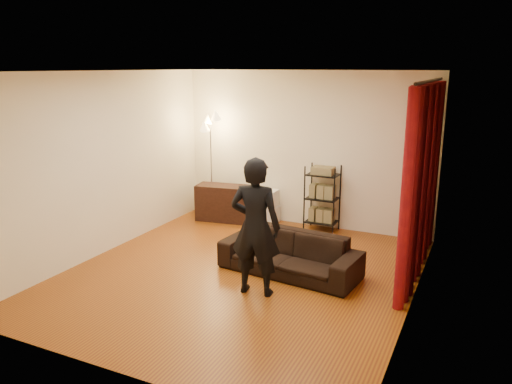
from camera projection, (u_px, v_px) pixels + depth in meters
The scene contains 14 objects.
floor at pixel (240, 274), 6.82m from camera, with size 5.00×5.00×0.00m, color #8E500E.
ceiling at pixel (238, 71), 6.16m from camera, with size 5.00×5.00×0.00m, color white.
wall_back at pixel (305, 150), 8.68m from camera, with size 5.00×5.00×0.00m, color #F3E9C8.
wall_front at pixel (107, 235), 4.30m from camera, with size 5.00×5.00×0.00m, color #F3E9C8.
wall_left at pixel (105, 164), 7.42m from camera, with size 5.00×5.00×0.00m, color #F3E9C8.
wall_right at pixel (419, 196), 5.56m from camera, with size 5.00×5.00×0.00m, color #F3E9C8.
curtain_rod at pixel (431, 81), 6.28m from camera, with size 0.04×0.04×2.65m, color black.
curtain at pixel (421, 181), 6.61m from camera, with size 0.22×2.65×2.55m, color maroon, non-canonical shape.
sofa at pixel (290, 254), 6.79m from camera, with size 1.91×0.75×0.56m, color black.
person at pixel (255, 227), 6.06m from camera, with size 0.63×0.41×1.73m, color black.
media_cabinet at pixel (227, 203), 9.11m from camera, with size 1.13×0.42×0.66m, color black.
storage_boxes at pixel (268, 206), 9.01m from camera, with size 0.37×0.29×0.61m, color silver, non-canonical shape.
wire_shelf at pixel (322, 198), 8.50m from camera, with size 0.52×0.36×1.14m, color black, non-canonical shape.
floor_lamp at pixel (211, 168), 9.10m from camera, with size 0.35×0.35×1.92m, color silver, non-canonical shape.
Camera 1 is at (2.90, -5.63, 2.76)m, focal length 35.00 mm.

